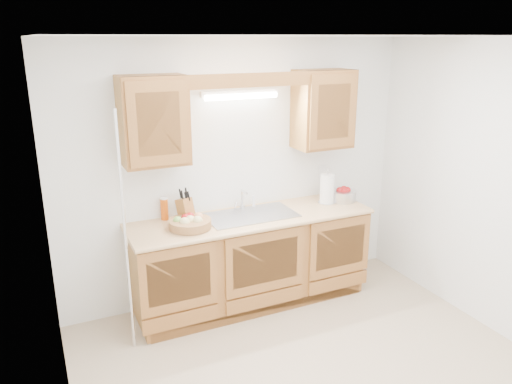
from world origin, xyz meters
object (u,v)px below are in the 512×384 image
paper_towel (327,189)px  apple_bowl (342,195)px  knife_block (186,209)px  fruit_basket (190,222)px

paper_towel → apple_bowl: (0.19, 0.01, -0.09)m
knife_block → apple_bowl: (1.62, -0.10, -0.05)m
fruit_basket → apple_bowl: bearing=3.0°
apple_bowl → paper_towel: bearing=-178.2°
knife_block → apple_bowl: bearing=-25.2°
fruit_basket → knife_block: 0.19m
paper_towel → apple_bowl: size_ratio=1.06×
fruit_basket → apple_bowl: 1.65m
paper_towel → apple_bowl: 0.21m
paper_towel → apple_bowl: bearing=1.8°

